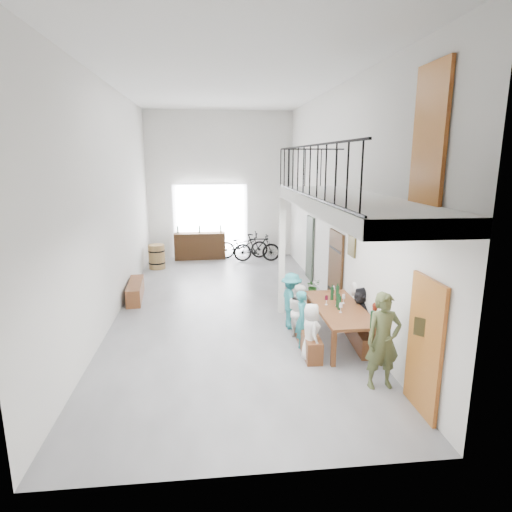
{
  "coord_description": "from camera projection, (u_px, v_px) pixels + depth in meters",
  "views": [
    {
      "loc": [
        -0.42,
        -10.47,
        3.78
      ],
      "look_at": [
        0.66,
        -0.5,
        1.47
      ],
      "focal_mm": 30.0,
      "sensor_mm": 36.0,
      "label": 1
    }
  ],
  "objects": [
    {
      "name": "guest_left_c",
      "position": [
        299.0,
        311.0,
        9.14
      ],
      "size": [
        0.62,
        0.69,
        1.18
      ],
      "primitive_type": "imported",
      "rotation": [
        0.0,
        0.0,
        1.92
      ],
      "color": "white",
      "rests_on": "ground"
    },
    {
      "name": "guest_right_b",
      "position": [
        360.0,
        313.0,
        9.03
      ],
      "size": [
        0.38,
        1.08,
        1.15
      ],
      "primitive_type": "imported",
      "rotation": [
        0.0,
        0.0,
        -1.53
      ],
      "color": "black",
      "rests_on": "ground"
    },
    {
      "name": "bench_inner",
      "position": [
        306.0,
        336.0,
        8.79
      ],
      "size": [
        0.37,
        1.88,
        0.43
      ],
      "primitive_type": "cube",
      "rotation": [
        0.0,
        0.0,
        -0.04
      ],
      "color": "brown",
      "rests_on": "ground"
    },
    {
      "name": "right_wall_decor",
      "position": [
        358.0,
        256.0,
        9.12
      ],
      "size": [
        0.07,
        8.28,
        5.07
      ],
      "color": "#9F5B1F",
      "rests_on": "ground"
    },
    {
      "name": "room_walls",
      "position": [
        226.0,
        168.0,
        10.24
      ],
      "size": [
        12.0,
        12.0,
        12.0
      ],
      "color": "silver",
      "rests_on": "ground"
    },
    {
      "name": "gateway_portal",
      "position": [
        211.0,
        221.0,
        16.44
      ],
      "size": [
        2.8,
        0.08,
        2.8
      ],
      "primitive_type": "cube",
      "color": "white",
      "rests_on": "ground"
    },
    {
      "name": "bicycle_near",
      "position": [
        243.0,
        245.0,
        16.43
      ],
      "size": [
        1.93,
        0.69,
        1.01
      ],
      "primitive_type": "imported",
      "rotation": [
        0.0,
        0.0,
        1.58
      ],
      "color": "black",
      "rests_on": "ground"
    },
    {
      "name": "guest_right_c",
      "position": [
        356.0,
        305.0,
        9.58
      ],
      "size": [
        0.47,
        0.61,
        1.1
      ],
      "primitive_type": "imported",
      "rotation": [
        0.0,
        0.0,
        -1.81
      ],
      "color": "white",
      "rests_on": "ground"
    },
    {
      "name": "counter_bottles",
      "position": [
        199.0,
        229.0,
        16.18
      ],
      "size": [
        1.67,
        0.12,
        0.28
      ],
      "color": "black",
      "rests_on": "serving_counter"
    },
    {
      "name": "oak_barrel",
      "position": [
        157.0,
        257.0,
        14.89
      ],
      "size": [
        0.58,
        0.58,
        0.85
      ],
      "color": "#9B7844",
      "rests_on": "ground"
    },
    {
      "name": "potted_plant",
      "position": [
        313.0,
        286.0,
        12.16
      ],
      "size": [
        0.48,
        0.44,
        0.43
      ],
      "primitive_type": "imported",
      "rotation": [
        0.0,
        0.0,
        0.33
      ],
      "color": "#1F4D19",
      "rests_on": "ground"
    },
    {
      "name": "bench_wall",
      "position": [
        356.0,
        332.0,
        8.99
      ],
      "size": [
        0.36,
        1.83,
        0.42
      ],
      "primitive_type": "cube",
      "rotation": [
        0.0,
        0.0,
        -0.07
      ],
      "color": "brown",
      "rests_on": "ground"
    },
    {
      "name": "guest_left_b",
      "position": [
        303.0,
        319.0,
        8.67
      ],
      "size": [
        0.39,
        0.49,
        1.18
      ],
      "primitive_type": "imported",
      "rotation": [
        0.0,
        0.0,
        1.29
      ],
      "color": "teal",
      "rests_on": "ground"
    },
    {
      "name": "guest_left_d",
      "position": [
        291.0,
        301.0,
        9.61
      ],
      "size": [
        0.56,
        0.88,
        1.29
      ],
      "primitive_type": "imported",
      "rotation": [
        0.0,
        0.0,
        1.68
      ],
      "color": "teal",
      "rests_on": "ground"
    },
    {
      "name": "tasting_table",
      "position": [
        339.0,
        311.0,
        8.8
      ],
      "size": [
        0.96,
        2.32,
        0.79
      ],
      "rotation": [
        0.0,
        0.0,
        0.0
      ],
      "color": "brown",
      "rests_on": "ground"
    },
    {
      "name": "serving_counter",
      "position": [
        200.0,
        246.0,
        16.31
      ],
      "size": [
        1.92,
        0.55,
        1.01
      ],
      "primitive_type": "cube",
      "rotation": [
        0.0,
        0.0,
        0.01
      ],
      "color": "#341C0D",
      "rests_on": "ground"
    },
    {
      "name": "tableware",
      "position": [
        336.0,
        297.0,
        8.95
      ],
      "size": [
        0.45,
        1.21,
        0.35
      ],
      "color": "black",
      "rests_on": "tasting_table"
    },
    {
      "name": "host_standing",
      "position": [
        383.0,
        341.0,
        7.07
      ],
      "size": [
        0.62,
        0.43,
        1.66
      ],
      "primitive_type": "imported",
      "rotation": [
        0.0,
        0.0,
        0.05
      ],
      "color": "#4B552F",
      "rests_on": "ground"
    },
    {
      "name": "side_bench",
      "position": [
        135.0,
        291.0,
        11.7
      ],
      "size": [
        0.5,
        1.69,
        0.47
      ],
      "primitive_type": "cube",
      "rotation": [
        0.0,
        0.0,
        0.08
      ],
      "color": "brown",
      "rests_on": "ground"
    },
    {
      "name": "guest_right_a",
      "position": [
        375.0,
        328.0,
        8.4
      ],
      "size": [
        0.28,
        0.63,
        1.05
      ],
      "primitive_type": "imported",
      "rotation": [
        0.0,
        0.0,
        -1.61
      ],
      "color": "#A8321C",
      "rests_on": "ground"
    },
    {
      "name": "balcony",
      "position": [
        346.0,
        205.0,
        7.55
      ],
      "size": [
        1.52,
        5.62,
        4.0
      ],
      "color": "white",
      "rests_on": "ground"
    },
    {
      "name": "bicycle_far",
      "position": [
        257.0,
        248.0,
        15.9
      ],
      "size": [
        1.77,
        0.6,
        1.05
      ],
      "primitive_type": "imported",
      "rotation": [
        0.0,
        0.0,
        1.51
      ],
      "color": "black",
      "rests_on": "ground"
    },
    {
      "name": "floor",
      "position": [
        229.0,
        308.0,
        11.04
      ],
      "size": [
        12.0,
        12.0,
        0.0
      ],
      "primitive_type": "plane",
      "color": "slate",
      "rests_on": "ground"
    },
    {
      "name": "guest_left_a",
      "position": [
        311.0,
        332.0,
        8.1
      ],
      "size": [
        0.4,
        0.57,
        1.12
      ],
      "primitive_type": "imported",
      "rotation": [
        0.0,
        0.0,
        1.65
      ],
      "color": "white",
      "rests_on": "ground"
    }
  ]
}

